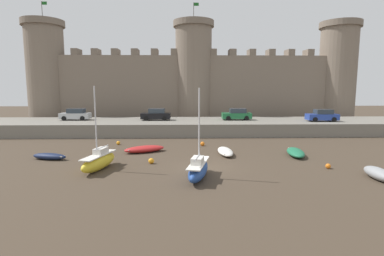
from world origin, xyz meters
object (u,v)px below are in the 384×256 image
object	(u,v)px
mooring_buoy_near_shore	(203,144)
mooring_buoy_near_channel	(118,143)
car_quay_centre_west	(237,114)
car_quay_west	(322,116)
mooring_buoy_off_centre	(151,161)
car_quay_centre_east	(156,115)
rowboat_foreground_right	(225,151)
rowboat_midflat_right	(379,173)
rowboat_midflat_centre	(296,152)
sailboat_near_channel_right	(99,161)
rowboat_midflat_left	(50,156)
mooring_buoy_mid_mud	(328,166)
car_quay_east	(76,115)
rowboat_foreground_left	(144,149)
sailboat_near_channel_left	(198,169)

from	to	relation	value
mooring_buoy_near_shore	mooring_buoy_near_channel	bearing A→B (deg)	174.44
car_quay_centre_west	car_quay_west	size ratio (longest dim) A/B	1.00
mooring_buoy_off_centre	car_quay_centre_east	world-z (taller)	car_quay_centre_east
rowboat_foreground_right	car_quay_centre_west	bearing A→B (deg)	76.07
mooring_buoy_near_channel	rowboat_midflat_right	bearing A→B (deg)	-32.49
rowboat_foreground_right	rowboat_midflat_centre	bearing A→B (deg)	-6.38
mooring_buoy_near_channel	car_quay_centre_east	bearing A→B (deg)	70.84
rowboat_midflat_right	rowboat_midflat_centre	bearing A→B (deg)	112.67
sailboat_near_channel_right	rowboat_midflat_left	size ratio (longest dim) A/B	1.90
mooring_buoy_off_centre	mooring_buoy_near_shore	bearing A→B (deg)	57.84
rowboat_midflat_left	car_quay_west	size ratio (longest dim) A/B	0.81
sailboat_near_channel_right	car_quay_centre_east	size ratio (longest dim) A/B	1.55
rowboat_foreground_right	mooring_buoy_near_shore	world-z (taller)	rowboat_foreground_right
rowboat_midflat_left	mooring_buoy_near_channel	bearing A→B (deg)	56.05
mooring_buoy_near_channel	car_quay_centre_west	xyz separation A→B (m)	(14.74, 9.51, 2.26)
sailboat_near_channel_right	mooring_buoy_off_centre	world-z (taller)	sailboat_near_channel_right
mooring_buoy_near_channel	car_quay_west	world-z (taller)	car_quay_west
mooring_buoy_near_shore	mooring_buoy_near_channel	size ratio (longest dim) A/B	1.13
rowboat_midflat_left	mooring_buoy_mid_mud	size ratio (longest dim) A/B	8.51
mooring_buoy_near_channel	car_quay_east	world-z (taller)	car_quay_east
mooring_buoy_near_shore	mooring_buoy_off_centre	distance (m)	8.84
rowboat_midflat_left	car_quay_east	distance (m)	17.17
rowboat_midflat_centre	mooring_buoy_near_shore	distance (m)	9.65
sailboat_near_channel_right	rowboat_foreground_left	distance (m)	6.70
sailboat_near_channel_left	car_quay_centre_east	distance (m)	22.69
car_quay_west	car_quay_centre_west	bearing A→B (deg)	169.88
sailboat_near_channel_left	mooring_buoy_near_channel	distance (m)	15.03
car_quay_east	rowboat_midflat_right	bearing A→B (deg)	-38.80
car_quay_centre_west	sailboat_near_channel_right	bearing A→B (deg)	-125.59
mooring_buoy_near_shore	car_quay_centre_east	distance (m)	12.18
sailboat_near_channel_right	rowboat_midflat_centre	xyz separation A→B (m)	(16.79, 4.23, -0.36)
car_quay_east	mooring_buoy_mid_mud	bearing A→B (deg)	-37.32
sailboat_near_channel_right	rowboat_midflat_left	bearing A→B (deg)	147.45
rowboat_foreground_right	mooring_buoy_near_shore	xyz separation A→B (m)	(-1.88, 4.22, -0.07)
rowboat_midflat_right	rowboat_midflat_centre	distance (m)	7.85
rowboat_midflat_left	mooring_buoy_near_channel	xyz separation A→B (m)	(4.52, 6.72, -0.10)
sailboat_near_channel_right	rowboat_foreground_right	xyz separation A→B (m)	(10.38, 4.95, -0.39)
rowboat_foreground_left	car_quay_centre_west	bearing A→B (deg)	49.78
mooring_buoy_near_channel	rowboat_foreground_right	bearing A→B (deg)	-24.73
rowboat_foreground_left	rowboat_midflat_left	distance (m)	8.38
sailboat_near_channel_right	rowboat_foreground_right	bearing A→B (deg)	25.48
rowboat_foreground_left	mooring_buoy_off_centre	distance (m)	4.61
rowboat_foreground_left	car_quay_centre_east	xyz separation A→B (m)	(-0.07, 13.43, 2.13)
rowboat_foreground_right	car_quay_centre_west	world-z (taller)	car_quay_centre_west
mooring_buoy_near_channel	rowboat_midflat_left	bearing A→B (deg)	-123.95
sailboat_near_channel_right	mooring_buoy_near_channel	size ratio (longest dim) A/B	15.57
rowboat_midflat_left	mooring_buoy_near_channel	world-z (taller)	rowboat_midflat_left
sailboat_near_channel_right	rowboat_midflat_left	distance (m)	6.24
sailboat_near_channel_right	mooring_buoy_mid_mud	distance (m)	17.71
rowboat_midflat_right	mooring_buoy_near_shore	bearing A→B (deg)	132.89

